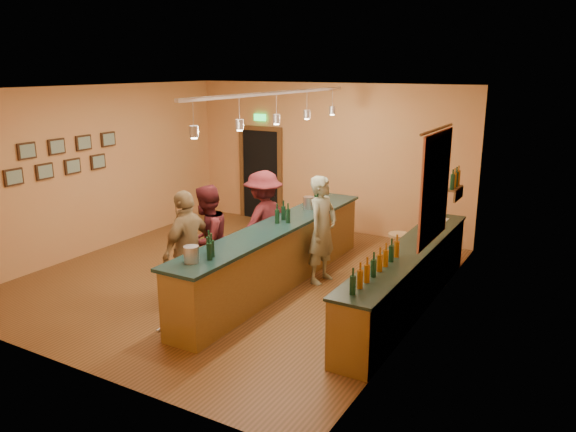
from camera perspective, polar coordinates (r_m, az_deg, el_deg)
The scene contains 18 objects.
floor at distance 9.84m, azimuth -5.18°, elevation -6.13°, with size 7.00×7.00×0.00m, color #533617.
ceiling at distance 9.19m, azimuth -5.65°, elevation 12.82°, with size 6.50×7.00×0.02m, color silver.
wall_back at distance 12.36m, azimuth 3.99°, elevation 5.94°, with size 6.50×0.02×3.20m, color #D88B51.
wall_front at distance 6.92m, azimuth -22.28°, elevation -2.41°, with size 6.50×0.02×3.20m, color #D88B51.
wall_left at distance 11.54m, azimuth -18.78°, elevation 4.53°, with size 0.02×7.00×3.20m, color #D88B51.
wall_right at distance 8.01m, azimuth 14.00°, elevation 0.55°, with size 0.02×7.00×3.20m, color #D88B51.
doorway at distance 13.24m, azimuth -2.75°, elevation 4.48°, with size 1.15×0.09×2.48m.
tapestry at distance 8.34m, azimuth 14.75°, elevation 2.82°, with size 0.03×1.40×1.60m, color maroon.
bottle_shelf at distance 9.82m, azimuth 16.68°, elevation 3.37°, with size 0.17×0.55×0.54m.
picture_grid at distance 10.98m, azimuth -21.71°, elevation 5.62°, with size 0.06×2.20×0.70m, color #382111, non-canonical shape.
back_counter at distance 8.58m, azimuth 12.06°, elevation -6.17°, with size 0.60×4.55×1.27m.
tasting_bar at distance 9.22m, azimuth -1.12°, elevation -3.55°, with size 0.73×5.10×1.38m.
pendant_track at distance 8.76m, azimuth -1.19°, elevation 11.36°, with size 0.11×4.60×0.50m.
bartender at distance 9.34m, azimuth 3.51°, elevation -1.40°, with size 0.66×0.43×1.81m, color gray.
customer_a at distance 8.91m, azimuth -8.22°, elevation -2.49°, with size 0.86×0.67×1.77m, color #59191E.
customer_b at distance 8.49m, azimuth -10.16°, elevation -3.34°, with size 1.05×0.44×1.80m, color #997A51.
customer_c at distance 9.78m, azimuth -2.51°, elevation -0.63°, with size 1.17×0.67×1.81m, color #59191E.
bar_stool at distance 9.70m, azimuth 11.26°, elevation -2.59°, with size 0.39×0.39×0.80m.
Camera 1 is at (5.31, -7.50, 3.54)m, focal length 35.00 mm.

